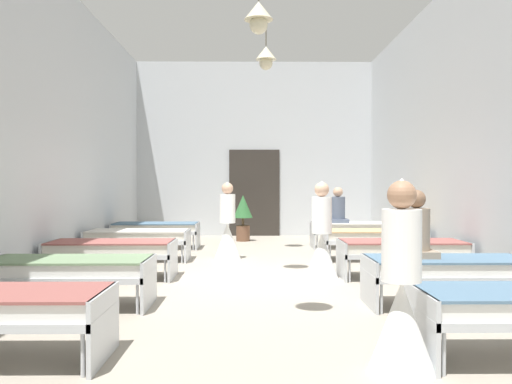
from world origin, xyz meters
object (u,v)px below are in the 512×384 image
at_px(potted_plant, 243,213).
at_px(nurse_near_aisle, 227,232).
at_px(bed_right_row_4, 354,229).
at_px(bed_right_row_2, 402,249).
at_px(nurse_far_aisle, 322,245).
at_px(bed_right_row_3, 373,237).
at_px(nurse_mid_aisle, 401,304).
at_px(bed_left_row_4, 156,229).
at_px(bed_left_row_3, 138,237).
at_px(bed_left_row_1, 69,270).
at_px(patient_seated_secondary, 338,209).
at_px(patient_seated_primary, 416,232).
at_px(bed_left_row_2, 112,250).
at_px(bed_right_row_1, 448,269).

bearing_deg(potted_plant, nurse_near_aisle, -94.29).
height_order(bed_right_row_4, potted_plant, potted_plant).
relative_size(bed_right_row_2, nurse_far_aisle, 1.28).
bearing_deg(bed_right_row_4, bed_right_row_3, -90.00).
bearing_deg(bed_right_row_4, bed_right_row_2, -90.00).
height_order(nurse_mid_aisle, nurse_far_aisle, same).
distance_m(bed_left_row_4, potted_plant, 2.46).
height_order(bed_right_row_2, nurse_near_aisle, nurse_near_aisle).
bearing_deg(potted_plant, bed_left_row_3, -119.51).
bearing_deg(bed_left_row_1, potted_plant, 75.03).
bearing_deg(patient_seated_secondary, patient_seated_primary, -90.00).
xyz_separation_m(bed_left_row_2, bed_right_row_4, (4.44, 3.80, 0.00)).
relative_size(bed_right_row_1, nurse_mid_aisle, 1.28).
height_order(bed_left_row_4, nurse_near_aisle, nurse_near_aisle).
height_order(nurse_near_aisle, nurse_mid_aisle, same).
bearing_deg(bed_right_row_3, bed_left_row_2, -156.84).
xyz_separation_m(bed_right_row_1, bed_left_row_4, (-4.44, 5.70, 0.00)).
height_order(bed_left_row_2, nurse_near_aisle, nurse_near_aisle).
relative_size(bed_left_row_3, potted_plant, 1.63).
bearing_deg(bed_right_row_4, potted_plant, 149.17).
bearing_deg(bed_left_row_1, bed_left_row_4, 90.00).
relative_size(bed_left_row_1, nurse_mid_aisle, 1.28).
distance_m(bed_right_row_1, bed_right_row_3, 3.80).
bearing_deg(bed_right_row_4, nurse_near_aisle, -146.91).
relative_size(bed_right_row_1, bed_left_row_4, 1.00).
bearing_deg(patient_seated_secondary, bed_left_row_4, -179.22).
height_order(nurse_near_aisle, nurse_far_aisle, same).
relative_size(nurse_mid_aisle, patient_seated_secondary, 1.86).
xyz_separation_m(bed_right_row_3, patient_seated_secondary, (-0.35, 1.96, 0.43)).
bearing_deg(potted_plant, bed_right_row_1, -70.74).
bearing_deg(bed_left_row_4, bed_right_row_1, -52.07).
distance_m(bed_right_row_4, patient_seated_secondary, 0.56).
distance_m(bed_left_row_1, bed_right_row_3, 5.85).
bearing_deg(bed_right_row_4, nurse_mid_aisle, -98.45).
height_order(bed_right_row_4, nurse_near_aisle, nurse_near_aisle).
height_order(bed_left_row_1, bed_right_row_4, same).
bearing_deg(nurse_far_aisle, bed_right_row_3, 28.37).
bearing_deg(bed_right_row_3, nurse_far_aisle, -121.34).
bearing_deg(bed_right_row_1, bed_right_row_3, 90.00).
xyz_separation_m(bed_left_row_2, patient_seated_secondary, (4.09, 3.86, 0.43)).
bearing_deg(nurse_far_aisle, nurse_mid_aisle, -119.11).
distance_m(bed_left_row_1, bed_left_row_4, 5.70).
bearing_deg(bed_left_row_3, patient_seated_primary, -42.26).
distance_m(bed_right_row_3, bed_right_row_4, 1.90).
height_order(nurse_far_aisle, patient_seated_secondary, nurse_far_aisle).
relative_size(bed_right_row_1, patient_seated_secondary, 2.38).
height_order(bed_right_row_1, patient_seated_secondary, patient_seated_secondary).
xyz_separation_m(bed_right_row_2, bed_right_row_4, (0.00, 3.80, 0.00)).
bearing_deg(bed_left_row_1, bed_right_row_1, 0.00).
distance_m(bed_right_row_1, bed_right_row_2, 1.90).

